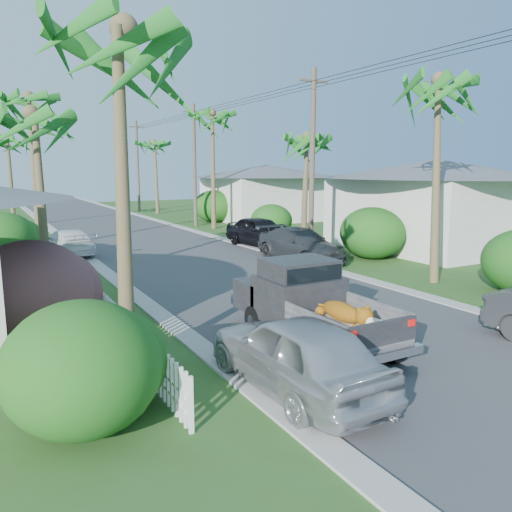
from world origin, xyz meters
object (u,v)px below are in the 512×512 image
pickup_truck (305,302)px  palm_l_a (115,30)px  parked_car_rm (300,245)px  utility_pole_d (138,166)px  palm_r_c (212,114)px  utility_pole_c (195,165)px  palm_r_a (442,82)px  house_right_near (432,207)px  parked_car_rf (260,232)px  palm_l_d (7,139)px  utility_pole_b (312,163)px  palm_r_b (306,137)px  parked_car_ln (295,353)px  parked_car_lf (68,243)px  palm_l_c (29,98)px  house_right_far (267,195)px  palm_l_b (35,115)px  palm_r_d (155,143)px

pickup_truck → palm_l_a: 7.41m
parked_car_rm → utility_pole_d: bearing=83.6°
palm_r_c → utility_pole_c: (-0.60, 2.00, -3.51)m
palm_r_a → house_right_near: bearing=41.8°
parked_car_rf → utility_pole_c: utility_pole_c is taller
palm_r_a → house_right_near: 10.39m
palm_l_d → house_right_near: size_ratio=0.86×
utility_pole_b → palm_r_a: bearing=-84.3°
parked_car_rm → palm_r_b: bearing=48.1°
palm_r_a → house_right_near: palm_r_a is taller
utility_pole_d → parked_car_rf: bearing=-91.5°
parked_car_ln → utility_pole_d: size_ratio=0.50×
parked_car_rf → utility_pole_c: 11.75m
parked_car_lf → palm_r_b: (11.60, -3.99, 5.29)m
parked_car_ln → palm_l_c: palm_l_c is taller
house_right_far → utility_pole_d: 15.16m
utility_pole_c → palm_r_b: bearing=-85.6°
palm_l_a → utility_pole_b: (11.80, 10.00, -2.33)m
house_right_near → palm_l_d: bearing=131.6°
palm_r_b → house_right_near: bearing=-25.1°
palm_r_a → pickup_truck: bearing=-158.8°
palm_l_a → utility_pole_d: 41.77m
parked_car_lf → palm_l_c: size_ratio=0.49×
parked_car_rm → palm_l_b: 12.50m
parked_car_ln → palm_l_d: palm_l_d is taller
parked_car_rm → palm_r_a: size_ratio=0.59×
palm_r_c → palm_r_d: palm_r_c is taller
palm_l_c → utility_pole_c: (11.60, 6.00, -3.31)m
parked_car_rf → palm_l_b: (-11.73, -4.90, 5.32)m
palm_r_b → palm_l_c: bearing=150.9°
palm_l_b → house_right_near: 20.19m
palm_l_a → palm_l_b: 9.05m
palm_r_c → utility_pole_d: (-0.60, 17.00, -3.51)m
parked_car_lf → utility_pole_d: bearing=-120.3°
parked_car_lf → palm_r_d: (11.50, 21.01, 6.08)m
palm_r_b → utility_pole_c: size_ratio=0.80×
palm_r_c → house_right_far: bearing=30.5°
palm_l_b → palm_r_a: (13.10, -6.00, 1.28)m
parked_car_rf → parked_car_lf: parked_car_rf is taller
palm_l_a → palm_r_d: 39.12m
palm_r_b → parked_car_rf: bearing=131.4°
parked_car_lf → house_right_far: house_right_far is taller
parked_car_rf → palm_l_c: (-10.93, 5.10, 7.09)m
palm_r_d → house_right_far: (6.50, -10.00, -4.62)m
palm_r_a → palm_r_c: size_ratio=0.93×
parked_car_rm → palm_r_c: palm_r_c is taller
utility_pole_d → palm_r_a: bearing=-88.9°
palm_r_c → palm_r_b: bearing=-87.9°
house_right_far → utility_pole_c: 8.06m
house_right_far → parked_car_rm: bearing=-115.6°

